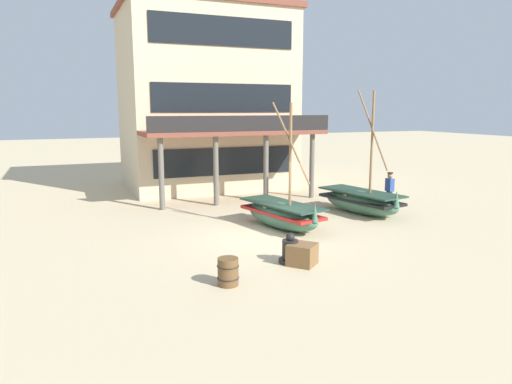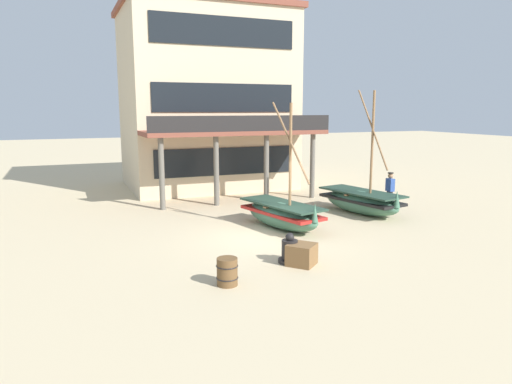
# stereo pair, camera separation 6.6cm
# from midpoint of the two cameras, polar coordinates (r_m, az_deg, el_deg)

# --- Properties ---
(ground_plane) EXTENTS (120.00, 120.00, 0.00)m
(ground_plane) POSITION_cam_midpoint_polar(r_m,az_deg,el_deg) (16.27, 1.25, -5.43)
(ground_plane) COLOR #CCB78E
(fishing_boat_near_left) EXTENTS (2.08, 3.85, 4.58)m
(fishing_boat_near_left) POSITION_cam_midpoint_polar(r_m,az_deg,el_deg) (17.33, 3.04, -2.65)
(fishing_boat_near_left) COLOR #427056
(fishing_boat_near_left) RESTS_ON ground
(fishing_boat_centre_large) EXTENTS (2.15, 4.02, 5.10)m
(fishing_boat_centre_large) POSITION_cam_midpoint_polar(r_m,az_deg,el_deg) (20.21, 12.51, -1.04)
(fishing_boat_centre_large) COLOR #427056
(fishing_boat_centre_large) RESTS_ON ground
(fisherman_by_hull) EXTENTS (0.26, 0.36, 1.68)m
(fisherman_by_hull) POSITION_cam_midpoint_polar(r_m,az_deg,el_deg) (20.85, 15.75, -0.02)
(fisherman_by_hull) COLOR #33333D
(fisherman_by_hull) RESTS_ON ground
(capstan_winch) EXTENTS (0.66, 0.66, 0.87)m
(capstan_winch) POSITION_cam_midpoint_polar(r_m,az_deg,el_deg) (13.58, 4.01, -7.15)
(capstan_winch) COLOR black
(capstan_winch) RESTS_ON ground
(wooden_barrel) EXTENTS (0.56, 0.56, 0.70)m
(wooden_barrel) POSITION_cam_midpoint_polar(r_m,az_deg,el_deg) (11.88, -3.57, -9.61)
(wooden_barrel) COLOR brown
(wooden_barrel) RESTS_ON ground
(cargo_crate) EXTENTS (1.02, 1.02, 0.60)m
(cargo_crate) POSITION_cam_midpoint_polar(r_m,az_deg,el_deg) (13.42, 5.46, -7.52)
(cargo_crate) COLOR brown
(cargo_crate) RESTS_ON ground
(harbor_building_main) EXTENTS (8.97, 9.49, 9.73)m
(harbor_building_main) POSITION_cam_midpoint_polar(r_m,az_deg,el_deg) (26.79, -6.22, 11.10)
(harbor_building_main) COLOR beige
(harbor_building_main) RESTS_ON ground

